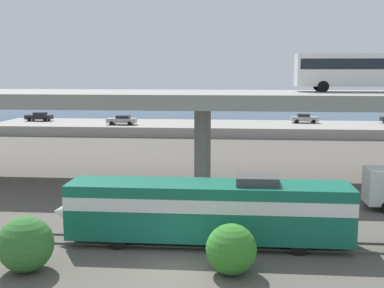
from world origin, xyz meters
name	(u,v)px	position (x,y,z in m)	size (l,w,h in m)	color
ground_plane	(177,271)	(0.00, 0.00, 0.00)	(260.00, 260.00, 0.00)	#565149
rail_strip_near	(183,247)	(0.00, 3.23, 0.06)	(110.00, 0.12, 0.12)	#59544C
rail_strip_far	(186,238)	(0.00, 4.77, 0.06)	(110.00, 0.12, 0.12)	#59544C
train_locomotive	(194,208)	(0.56, 4.00, 2.19)	(17.52, 3.04, 4.18)	#14664C
highway_overpass	(203,102)	(0.00, 20.00, 7.33)	(96.00, 10.42, 8.20)	gray
transit_bus_on_overpass	(364,69)	(14.35, 21.79, 10.26)	(12.00, 2.68, 3.40)	silver
pier_parking_lot	(216,128)	(0.00, 55.00, 0.76)	(71.80, 12.70, 1.52)	gray
parked_car_0	(122,120)	(-14.85, 52.18, 2.29)	(4.64, 1.99, 1.50)	#9E998C
parked_car_1	(39,116)	(-30.14, 56.54, 2.29)	(4.42, 1.90, 1.50)	black
parked_car_3	(304,118)	(14.29, 57.39, 2.29)	(4.32, 1.94, 1.50)	#9E998C
harbor_water	(220,119)	(0.00, 78.00, 0.00)	(140.00, 36.00, 0.01)	navy
shrub_left	(26,244)	(-7.66, -0.68, 1.43)	(2.85, 2.85, 2.85)	#306E2D
shrub_right	(231,249)	(2.76, -0.13, 1.29)	(2.57, 2.57, 2.57)	#327D28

